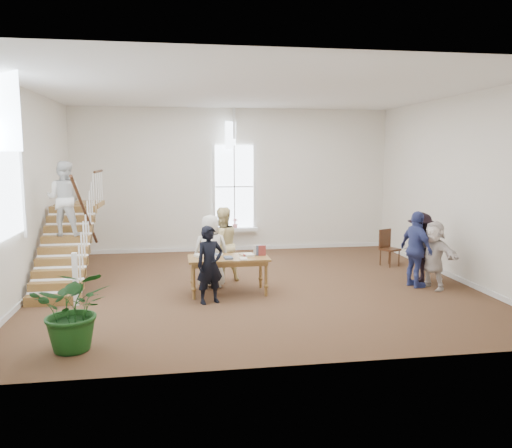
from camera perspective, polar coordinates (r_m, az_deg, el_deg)
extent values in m
plane|color=#422E1A|center=(11.83, -0.06, -7.08)|extent=(10.00, 10.00, 0.00)
plane|color=silver|center=(15.91, -2.52, 5.01)|extent=(10.00, 0.00, 10.00)
plane|color=silver|center=(7.06, 5.48, 1.21)|extent=(10.00, 0.00, 10.00)
plane|color=silver|center=(11.79, -24.90, 3.23)|extent=(0.00, 9.00, 9.00)
plane|color=silver|center=(13.17, 22.03, 3.81)|extent=(0.00, 9.00, 9.00)
plane|color=white|center=(11.51, -0.06, 15.09)|extent=(10.00, 10.00, 0.00)
cube|color=white|center=(15.89, -2.42, -0.61)|extent=(1.45, 0.28, 0.10)
plane|color=white|center=(15.86, -2.50, 4.28)|extent=(2.60, 0.00, 2.60)
plane|color=white|center=(15.84, -2.53, 10.07)|extent=(0.60, 0.60, 0.85)
plane|color=white|center=(10.32, -26.98, 4.47)|extent=(0.00, 2.40, 2.40)
cube|color=white|center=(16.14, -2.46, -2.78)|extent=(10.00, 0.04, 0.12)
imported|color=pink|center=(15.83, -2.41, 0.09)|extent=(0.17, 0.17, 0.30)
cube|color=brown|center=(11.22, -22.16, -8.00)|extent=(1.10, 0.30, 0.20)
cube|color=brown|center=(11.45, -21.86, -6.63)|extent=(1.10, 0.30, 0.20)
cube|color=brown|center=(11.69, -21.59, -5.32)|extent=(1.10, 0.30, 0.20)
cube|color=brown|center=(11.93, -21.32, -4.06)|extent=(1.10, 0.30, 0.20)
cube|color=brown|center=(12.18, -21.06, -2.84)|extent=(1.10, 0.30, 0.20)
cube|color=brown|center=(12.43, -20.82, -1.68)|extent=(1.10, 0.30, 0.20)
cube|color=brown|center=(12.69, -20.59, -0.57)|extent=(1.10, 0.30, 0.20)
cube|color=brown|center=(12.96, -20.36, 0.50)|extent=(1.10, 0.30, 0.20)
cube|color=brown|center=(13.23, -20.15, 1.53)|extent=(1.10, 0.30, 0.20)
cube|color=brown|center=(14.10, -19.45, 2.10)|extent=(1.10, 1.20, 0.12)
cube|color=white|center=(10.86, -19.93, -5.96)|extent=(0.10, 0.10, 1.10)
cylinder|color=#31200D|center=(11.96, -18.93, 1.19)|extent=(0.07, 2.74, 1.86)
imported|color=silver|center=(12.32, -21.04, 2.74)|extent=(0.94, 0.79, 1.72)
cube|color=brown|center=(11.04, -3.17, -3.91)|extent=(1.77, 0.90, 0.05)
cube|color=brown|center=(11.06, -3.17, -4.29)|extent=(1.65, 0.78, 0.10)
cylinder|color=brown|center=(10.75, -7.13, -6.58)|extent=(0.07, 0.07, 0.78)
cylinder|color=brown|center=(10.92, 1.15, -6.29)|extent=(0.07, 0.07, 0.78)
cylinder|color=brown|center=(11.41, -7.27, -5.72)|extent=(0.07, 0.07, 0.78)
cylinder|color=brown|center=(11.57, 0.53, -5.47)|extent=(0.07, 0.07, 0.78)
cube|color=silver|center=(11.15, -0.85, -3.53)|extent=(0.25, 0.32, 0.04)
cube|color=beige|center=(11.11, -6.55, -3.63)|extent=(0.24, 0.28, 0.04)
cube|color=tan|center=(11.25, -1.23, -3.49)|extent=(0.29, 0.34, 0.02)
cube|color=silver|center=(10.80, -1.44, -3.98)|extent=(0.16, 0.28, 0.02)
cube|color=#4C5972|center=(11.25, -4.77, -3.50)|extent=(0.23, 0.32, 0.03)
cube|color=maroon|center=(11.16, -0.94, -3.54)|extent=(0.22, 0.21, 0.04)
cube|color=white|center=(10.84, -5.23, -3.90)|extent=(0.28, 0.24, 0.05)
cube|color=#BFB299|center=(10.95, -3.31, -3.81)|extent=(0.15, 0.24, 0.02)
cube|color=silver|center=(11.12, -6.53, -3.59)|extent=(0.20, 0.26, 0.06)
cube|color=beige|center=(11.39, 0.28, -3.34)|extent=(0.18, 0.28, 0.03)
cube|color=tan|center=(10.89, -5.20, -3.81)|extent=(0.29, 0.30, 0.06)
cube|color=silver|center=(11.26, -4.28, -3.49)|extent=(0.19, 0.21, 0.02)
cube|color=#4C5972|center=(10.84, -3.18, -3.88)|extent=(0.20, 0.26, 0.04)
imported|color=black|center=(10.37, -5.30, -4.66)|extent=(0.69, 0.58, 1.62)
imported|color=silver|center=(11.59, -5.19, -3.11)|extent=(0.87, 0.59, 1.70)
imported|color=beige|center=(12.09, -3.92, -2.36)|extent=(1.07, 0.95, 1.82)
imported|color=#384387|center=(12.14, 17.85, -2.77)|extent=(0.63, 1.11, 1.78)
imported|color=black|center=(12.69, 18.25, -2.54)|extent=(1.06, 1.26, 1.69)
imported|color=silver|center=(12.14, 19.62, -3.34)|extent=(1.02, 1.53, 1.58)
imported|color=#143E13|center=(8.44, -20.05, -9.14)|extent=(1.21, 1.05, 1.33)
cube|color=#31200D|center=(14.29, 15.06, -2.80)|extent=(0.58, 0.58, 0.05)
cube|color=#31200D|center=(14.37, 14.51, -1.59)|extent=(0.41, 0.22, 0.52)
cylinder|color=#31200D|center=(14.09, 15.08, -3.95)|extent=(0.04, 0.04, 0.46)
cylinder|color=#31200D|center=(14.35, 16.02, -3.77)|extent=(0.04, 0.04, 0.46)
cylinder|color=#31200D|center=(14.32, 14.02, -3.72)|extent=(0.04, 0.04, 0.46)
cylinder|color=#31200D|center=(14.58, 14.97, -3.55)|extent=(0.04, 0.04, 0.46)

